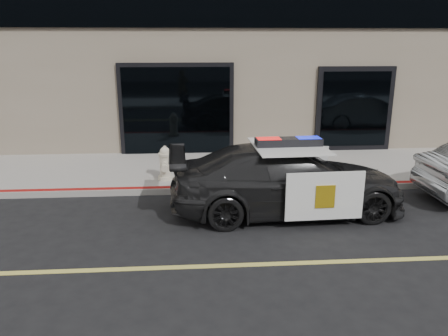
{
  "coord_description": "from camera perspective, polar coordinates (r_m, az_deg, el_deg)",
  "views": [
    {
      "loc": [
        -0.5,
        -6.28,
        3.47
      ],
      "look_at": [
        0.1,
        2.2,
        1.0
      ],
      "focal_mm": 35.0,
      "sensor_mm": 36.0,
      "label": 1
    }
  ],
  "objects": [
    {
      "name": "fire_hydrant",
      "position": [
        10.92,
        -7.68,
        0.53
      ],
      "size": [
        0.39,
        0.54,
        0.85
      ],
      "color": "beige",
      "rests_on": "sidewalk_n"
    },
    {
      "name": "sidewalk_n",
      "position": [
        12.03,
        -1.49,
        -0.2
      ],
      "size": [
        60.0,
        3.5,
        0.15
      ],
      "primitive_type": "cube",
      "color": "gray",
      "rests_on": "ground"
    },
    {
      "name": "police_car",
      "position": [
        9.17,
        8.25,
        -1.45
      ],
      "size": [
        2.44,
        5.02,
        1.59
      ],
      "color": "black",
      "rests_on": "ground"
    },
    {
      "name": "ground",
      "position": [
        7.19,
        0.48,
        -12.65
      ],
      "size": [
        120.0,
        120.0,
        0.0
      ],
      "primitive_type": "plane",
      "color": "black",
      "rests_on": "ground"
    }
  ]
}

